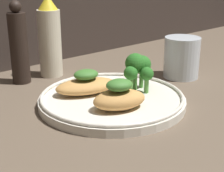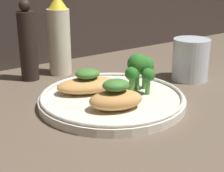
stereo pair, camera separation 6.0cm
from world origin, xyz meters
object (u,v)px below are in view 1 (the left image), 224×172
plate (112,99)px  sauce_bottle (50,38)px  broccoli_bunch (138,67)px  drinking_glass (182,57)px  pepper_grinder (19,46)px

plate → sauce_bottle: size_ratio=1.47×
broccoli_bunch → drinking_glass: bearing=8.2°
plate → pepper_grinder: pepper_grinder is taller
pepper_grinder → drinking_glass: pepper_grinder is taller
pepper_grinder → drinking_glass: size_ratio=1.91×
broccoli_bunch → drinking_glass: drinking_glass is taller
drinking_glass → pepper_grinder: bearing=144.9°
plate → broccoli_bunch: (5.99, -0.42, 4.72)cm
plate → sauce_bottle: bearing=87.4°
broccoli_bunch → sauce_bottle: (-5.01, 21.93, 2.71)cm
sauce_bottle → drinking_glass: sauce_bottle is taller
broccoli_bunch → sauce_bottle: 22.66cm
broccoli_bunch → pepper_grinder: size_ratio=0.41×
broccoli_bunch → pepper_grinder: pepper_grinder is taller
plate → sauce_bottle: sauce_bottle is taller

